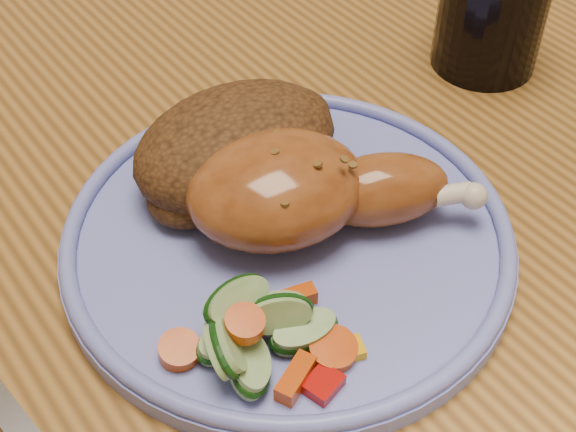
{
  "coord_description": "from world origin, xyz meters",
  "views": [
    {
      "loc": [
        -0.29,
        -0.33,
        1.11
      ],
      "look_at": [
        -0.09,
        -0.07,
        0.78
      ],
      "focal_mm": 50.0,
      "sensor_mm": 36.0,
      "label": 1
    }
  ],
  "objects_px": {
    "dining_table": "(330,216)",
    "chair_far": "(39,42)",
    "plate": "(288,241)",
    "drinking_glass": "(494,2)"
  },
  "relations": [
    {
      "from": "plate",
      "to": "drinking_glass",
      "type": "bearing_deg",
      "value": 15.66
    },
    {
      "from": "dining_table",
      "to": "chair_far",
      "type": "xyz_separation_m",
      "value": [
        0.0,
        0.63,
        -0.17
      ]
    },
    {
      "from": "dining_table",
      "to": "plate",
      "type": "distance_m",
      "value": 0.14
    },
    {
      "from": "plate",
      "to": "dining_table",
      "type": "bearing_deg",
      "value": 36.77
    },
    {
      "from": "plate",
      "to": "drinking_glass",
      "type": "distance_m",
      "value": 0.25
    },
    {
      "from": "chair_far",
      "to": "plate",
      "type": "relative_size",
      "value": 3.38
    },
    {
      "from": "dining_table",
      "to": "drinking_glass",
      "type": "bearing_deg",
      "value": -0.76
    },
    {
      "from": "chair_far",
      "to": "plate",
      "type": "distance_m",
      "value": 0.75
    },
    {
      "from": "dining_table",
      "to": "drinking_glass",
      "type": "height_order",
      "value": "drinking_glass"
    },
    {
      "from": "chair_far",
      "to": "drinking_glass",
      "type": "distance_m",
      "value": 0.71
    }
  ]
}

